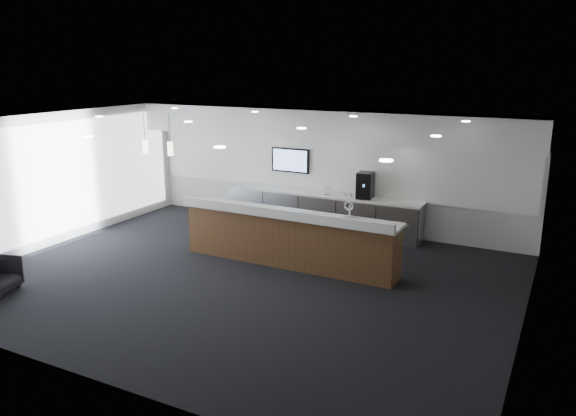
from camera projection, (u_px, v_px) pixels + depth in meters
The scene contains 22 objects.
ground at pixel (245, 278), 10.91m from camera, with size 10.00×10.00×0.00m, color black.
ceiling at pixel (242, 123), 10.15m from camera, with size 10.00×8.00×0.02m, color black.
back_wall at pixel (328, 169), 13.97m from camera, with size 10.00×0.02×3.00m, color silver.
left_wall at pixel (56, 179), 12.74m from camera, with size 0.02×8.00×3.00m, color silver.
right_wall at pixel (531, 241), 8.31m from camera, with size 0.02×8.00×3.00m, color silver.
soffit_bulkhead at pixel (321, 124), 13.30m from camera, with size 10.00×0.90×0.70m, color white.
alcove_panel at pixel (327, 165), 13.92m from camera, with size 9.80×0.06×1.40m, color white.
window_blinds_wall at pixel (57, 179), 12.73m from camera, with size 0.04×7.36×2.55m, color silver.
back_credenza at pixel (321, 212), 13.92m from camera, with size 5.06×0.66×0.95m.
wall_tv at pixel (290, 160), 14.30m from camera, with size 1.05×0.08×0.62m.
pendant_left at pixel (167, 149), 12.09m from camera, with size 0.12×0.12×0.30m, color #FBECC3.
pendant_right at pixel (142, 147), 12.40m from camera, with size 0.12×0.12×0.30m, color #FBECC3.
ceiling_can_lights at pixel (242, 125), 10.16m from camera, with size 7.00×5.00×0.02m, color white, non-canonical shape.
service_counter at pixel (288, 238), 11.52m from camera, with size 4.70×0.83×1.49m.
coffee_machine at pixel (365, 185), 13.21m from camera, with size 0.38×0.49×0.62m.
info_sign_left at pixel (327, 190), 13.60m from camera, with size 0.16×0.02×0.22m, color white.
info_sign_right at pixel (361, 194), 13.23m from camera, with size 0.16×0.02×0.22m, color white.
cup_0 at pixel (367, 197), 13.17m from camera, with size 0.10×0.10×0.10m, color white.
cup_1 at pixel (362, 197), 13.24m from camera, with size 0.10×0.10×0.10m, color white.
cup_2 at pixel (356, 196), 13.30m from camera, with size 0.10×0.10×0.10m, color white.
cup_3 at pixel (351, 195), 13.36m from camera, with size 0.10×0.10×0.10m, color white.
cup_4 at pixel (345, 195), 13.42m from camera, with size 0.10×0.10×0.10m, color white.
Camera 1 is at (5.42, -8.70, 4.06)m, focal length 35.00 mm.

